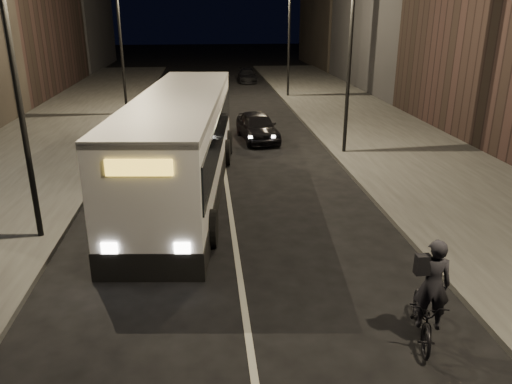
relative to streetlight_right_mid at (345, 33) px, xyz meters
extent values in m
plane|color=black|center=(-5.33, -12.00, -5.36)|extent=(180.00, 180.00, 0.00)
cube|color=#343432|center=(3.17, 2.00, -5.28)|extent=(7.00, 70.00, 0.16)
cube|color=#343432|center=(-13.83, 2.00, -5.28)|extent=(7.00, 70.00, 0.16)
cylinder|color=black|center=(0.27, 0.00, -1.20)|extent=(0.16, 0.16, 8.00)
cylinder|color=black|center=(0.27, 16.00, -1.20)|extent=(0.16, 0.16, 8.00)
cylinder|color=black|center=(-10.93, -8.00, -1.20)|extent=(0.16, 0.16, 8.00)
cylinder|color=black|center=(-10.93, 10.00, -1.20)|extent=(0.16, 0.16, 8.00)
cube|color=white|center=(-6.93, -4.16, -3.60)|extent=(4.05, 13.38, 3.51)
cube|color=black|center=(-6.93, -4.16, -3.11)|extent=(4.09, 12.95, 1.26)
cube|color=white|center=(-6.93, -4.16, -1.90)|extent=(4.07, 13.38, 0.20)
cube|color=gold|center=(-7.59, -10.72, -2.40)|extent=(1.54, 0.29, 0.38)
cylinder|color=black|center=(-8.76, -8.61, -4.81)|extent=(0.49, 1.13, 1.10)
cylinder|color=black|center=(-6.03, -8.89, -4.81)|extent=(0.49, 1.13, 1.10)
cylinder|color=black|center=(-7.88, 0.13, -4.81)|extent=(0.49, 1.13, 1.10)
cylinder|color=black|center=(-5.15, -0.15, -4.81)|extent=(0.49, 1.13, 1.10)
imported|color=black|center=(-1.81, -13.52, -4.84)|extent=(1.20, 2.11, 1.05)
imported|color=black|center=(-1.81, -13.72, -4.02)|extent=(0.79, 0.63, 1.91)
imported|color=black|center=(-3.42, 3.15, -4.64)|extent=(2.19, 4.38, 1.43)
imported|color=#3B3C3E|center=(-6.13, 15.19, -4.73)|extent=(1.61, 3.92, 1.26)
imported|color=black|center=(-2.04, 24.89, -4.79)|extent=(1.71, 4.00, 1.15)
camera|label=1|loc=(-6.06, -21.74, 0.98)|focal=35.00mm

